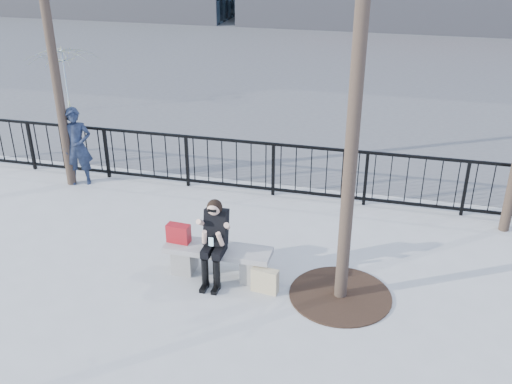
# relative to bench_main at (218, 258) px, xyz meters

# --- Properties ---
(ground) EXTENTS (120.00, 120.00, 0.00)m
(ground) POSITION_rel_bench_main_xyz_m (0.00, 0.00, -0.30)
(ground) COLOR #979691
(ground) RESTS_ON ground
(street_surface) EXTENTS (60.00, 23.00, 0.01)m
(street_surface) POSITION_rel_bench_main_xyz_m (0.00, 15.00, -0.30)
(street_surface) COLOR #474747
(street_surface) RESTS_ON ground
(railing) EXTENTS (14.00, 0.06, 1.10)m
(railing) POSITION_rel_bench_main_xyz_m (0.00, 3.00, 0.25)
(railing) COLOR black
(railing) RESTS_ON ground
(tree_grate) EXTENTS (1.50, 1.50, 0.02)m
(tree_grate) POSITION_rel_bench_main_xyz_m (1.90, -0.10, -0.29)
(tree_grate) COLOR black
(tree_grate) RESTS_ON ground
(bench_main) EXTENTS (1.65, 0.46, 0.49)m
(bench_main) POSITION_rel_bench_main_xyz_m (0.00, 0.00, 0.00)
(bench_main) COLOR slate
(bench_main) RESTS_ON ground
(seated_woman) EXTENTS (0.50, 0.64, 1.34)m
(seated_woman) POSITION_rel_bench_main_xyz_m (0.00, -0.16, 0.37)
(seated_woman) COLOR black
(seated_woman) RESTS_ON ground
(handbag) EXTENTS (0.37, 0.19, 0.29)m
(handbag) POSITION_rel_bench_main_xyz_m (-0.63, 0.02, 0.34)
(handbag) COLOR maroon
(handbag) RESTS_ON bench_main
(shopping_bag) EXTENTS (0.41, 0.20, 0.38)m
(shopping_bag) POSITION_rel_bench_main_xyz_m (0.80, -0.25, -0.11)
(shopping_bag) COLOR beige
(shopping_bag) RESTS_ON ground
(standing_man) EXTENTS (0.70, 0.59, 1.63)m
(standing_man) POSITION_rel_bench_main_xyz_m (-3.81, 2.58, 0.51)
(standing_man) COLOR black
(standing_man) RESTS_ON ground
(vendor_umbrella) EXTENTS (2.36, 2.39, 1.83)m
(vendor_umbrella) POSITION_rel_bench_main_xyz_m (-6.73, 7.02, 0.62)
(vendor_umbrella) COLOR yellow
(vendor_umbrella) RESTS_ON ground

